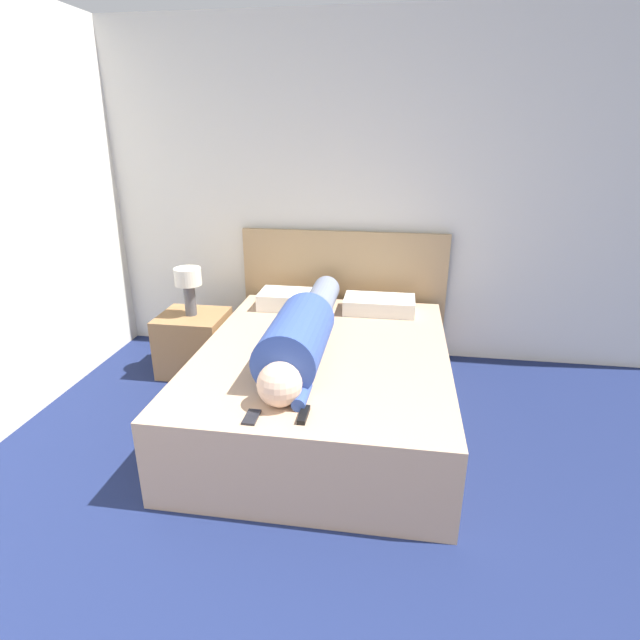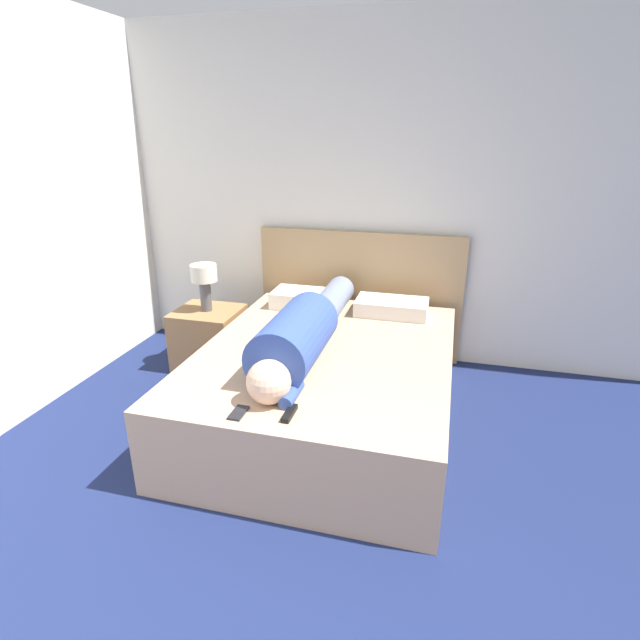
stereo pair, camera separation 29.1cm
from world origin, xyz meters
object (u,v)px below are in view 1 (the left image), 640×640
at_px(nightstand, 194,343).
at_px(cell_phone, 252,417).
at_px(pillow_second, 379,305).
at_px(bed, 324,384).
at_px(person_lying, 302,332).
at_px(tv_remote, 304,415).
at_px(pillow_near_headboard, 296,300).
at_px(table_lamp, 188,283).

distance_m(nightstand, cell_phone, 1.67).
bearing_deg(pillow_second, cell_phone, -108.58).
bearing_deg(bed, nightstand, 153.82).
height_order(person_lying, tv_remote, person_lying).
bearing_deg(pillow_second, nightstand, -172.12).
bearing_deg(tv_remote, cell_phone, -168.35).
height_order(person_lying, pillow_second, person_lying).
xyz_separation_m(person_lying, cell_phone, (-0.11, -0.75, -0.14)).
bearing_deg(person_lying, nightstand, 146.77).
bearing_deg(pillow_second, person_lying, -116.89).
relative_size(nightstand, pillow_near_headboard, 0.89).
height_order(pillow_near_headboard, tv_remote, pillow_near_headboard).
bearing_deg(tv_remote, person_lying, 101.15).
height_order(nightstand, tv_remote, tv_remote).
relative_size(person_lying, cell_phone, 13.49).
relative_size(pillow_near_headboard, tv_remote, 3.69).
height_order(bed, nightstand, bed).
relative_size(table_lamp, pillow_near_headboard, 0.66).
distance_m(table_lamp, cell_phone, 1.66).
relative_size(person_lying, pillow_second, 3.34).
distance_m(table_lamp, pillow_near_headboard, 0.81).
bearing_deg(tv_remote, table_lamp, 129.96).
relative_size(pillow_second, cell_phone, 4.04).
distance_m(nightstand, tv_remote, 1.78).
height_order(tv_remote, cell_phone, tv_remote).
height_order(pillow_second, tv_remote, pillow_second).
bearing_deg(nightstand, tv_remote, -50.04).
bearing_deg(nightstand, bed, -26.18).
relative_size(bed, cell_phone, 15.13).
height_order(bed, person_lying, person_lying).
xyz_separation_m(pillow_near_headboard, pillow_second, (0.64, 0.00, -0.01)).
bearing_deg(pillow_second, tv_remote, -100.69).
relative_size(bed, table_lamp, 5.36).
distance_m(pillow_near_headboard, tv_remote, 1.58).
bearing_deg(pillow_near_headboard, pillow_second, 0.00).
height_order(bed, tv_remote, tv_remote).
xyz_separation_m(table_lamp, cell_phone, (0.88, -1.39, -0.22)).
bearing_deg(person_lying, bed, 42.59).
bearing_deg(table_lamp, bed, -26.18).
bearing_deg(nightstand, person_lying, -33.23).
relative_size(person_lying, tv_remote, 11.69).
relative_size(table_lamp, pillow_second, 0.70).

